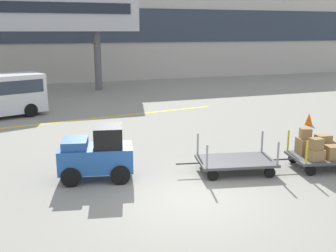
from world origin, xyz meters
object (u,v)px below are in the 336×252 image
object	(u,v)px
baggage_cart_middle	(323,151)
safety_cone_near	(309,119)
baggage_cart_lead	(235,161)
baggage_tug	(97,154)

from	to	relation	value
baggage_cart_middle	safety_cone_near	xyz separation A→B (m)	(3.37, 4.98, -0.27)
baggage_cart_middle	safety_cone_near	distance (m)	6.02
baggage_cart_lead	baggage_cart_middle	xyz separation A→B (m)	(2.83, -0.51, 0.20)
baggage_cart_lead	baggage_tug	bearing A→B (deg)	168.54
baggage_tug	baggage_cart_lead	bearing A→B (deg)	-11.46
baggage_cart_middle	baggage_cart_lead	bearing A→B (deg)	169.75
baggage_tug	baggage_cart_middle	bearing A→B (deg)	-10.96
baggage_tug	baggage_cart_lead	xyz separation A→B (m)	(4.07, -0.83, -0.41)
baggage_cart_lead	baggage_cart_middle	world-z (taller)	baggage_cart_middle
baggage_cart_lead	baggage_cart_middle	size ratio (longest dim) A/B	1.00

